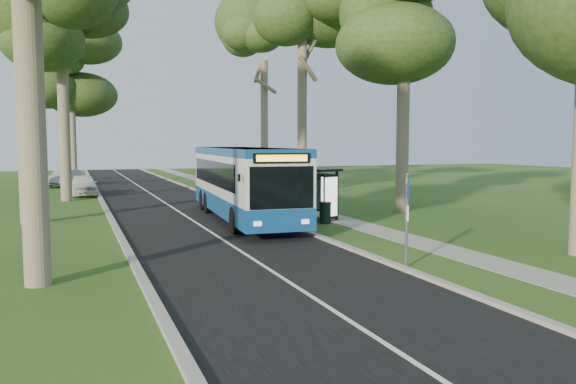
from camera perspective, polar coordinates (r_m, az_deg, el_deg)
name	(u,v)px	position (r m, az deg, el deg)	size (l,w,h in m)	color
ground	(318,238)	(21.36, 3.03, -4.66)	(120.00, 120.00, 0.00)	#28531A
road	(178,211)	(29.88, -11.07, -1.96)	(7.00, 100.00, 0.02)	black
kerb_east	(243,208)	(30.67, -4.61, -1.61)	(0.25, 100.00, 0.12)	#9E9B93
kerb_west	(108,214)	(29.48, -17.79, -2.10)	(0.25, 100.00, 0.12)	#9E9B93
centre_line	(178,211)	(29.88, -11.07, -1.93)	(0.12, 100.00, 0.01)	white
footpath	(294,206)	(31.64, 0.61, -1.48)	(1.50, 100.00, 0.02)	gray
bus	(243,183)	(26.09, -4.58, 0.94)	(3.50, 12.82, 3.36)	silver
bus_stop_sign	(407,209)	(16.40, 11.99, -1.74)	(0.19, 0.36, 2.72)	gray
bus_shelter	(317,184)	(26.16, 2.92, 0.83)	(2.37, 3.14, 2.40)	black
litter_bin	(325,213)	(25.08, 3.80, -2.09)	(0.55, 0.55, 0.96)	black
car_white	(84,185)	(40.71, -20.06, 0.68)	(1.72, 4.28, 1.46)	white
car_silver	(65,178)	(50.07, -21.70, 1.35)	(1.49, 4.28, 1.41)	#A2A5A9
tree_west_c	(60,16)	(38.00, -22.12, 16.21)	(5.20, 5.20, 15.12)	#7A6B56
tree_west_d	(33,9)	(48.35, -24.47, 16.59)	(5.20, 5.20, 18.49)	#7A6B56
tree_west_e	(71,73)	(57.60, -21.22, 11.21)	(5.20, 5.20, 13.69)	#7A6B56
tree_east_b	(405,4)	(30.75, 11.79, 18.23)	(5.20, 5.20, 14.40)	#7A6B56
tree_east_c	(302,32)	(41.03, 1.47, 15.96)	(5.20, 5.20, 15.37)	#7A6B56
tree_east_d	(264,58)	(52.51, -2.45, 13.42)	(5.20, 5.20, 15.22)	#7A6B56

